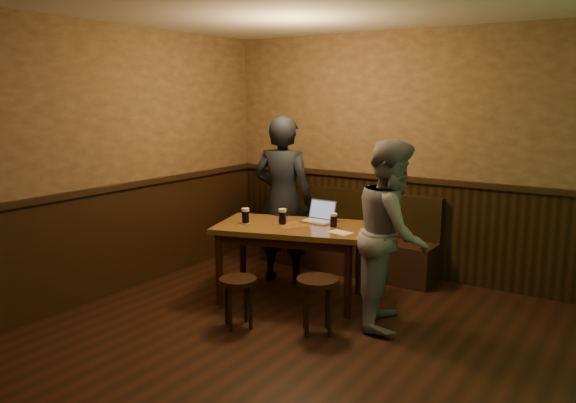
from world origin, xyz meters
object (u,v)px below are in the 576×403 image
(stool_right, at_px, (317,290))
(pint_mid, at_px, (282,217))
(pint_left, at_px, (246,216))
(pub_table, at_px, (291,235))
(stool_left, at_px, (238,288))
(laptop, at_px, (319,216))
(person_grey, at_px, (392,234))
(person_suit, at_px, (283,200))
(pint_right, at_px, (334,220))
(bench, at_px, (347,244))

(stool_right, relative_size, pint_mid, 3.06)
(stool_right, height_order, pint_left, pint_left)
(pub_table, xyz_separation_m, stool_left, (-0.01, -0.85, -0.32))
(laptop, bearing_deg, pint_mid, -125.26)
(person_grey, bearing_deg, person_suit, 54.17)
(laptop, relative_size, person_suit, 0.17)
(pint_right, relative_size, person_suit, 0.08)
(bench, relative_size, pint_mid, 13.44)
(stool_left, distance_m, person_suit, 1.48)
(pub_table, distance_m, stool_left, 0.91)
(pint_right, bearing_deg, stool_right, -71.39)
(bench, distance_m, stool_right, 1.93)
(stool_left, bearing_deg, person_grey, 37.00)
(stool_left, distance_m, pint_mid, 0.97)
(bench, relative_size, stool_right, 4.39)
(pint_left, xyz_separation_m, laptop, (0.59, 0.48, -0.02))
(pint_left, bearing_deg, person_suit, 87.90)
(bench, relative_size, laptop, 6.92)
(pub_table, xyz_separation_m, pint_right, (0.41, 0.14, 0.18))
(bench, height_order, stool_left, bench)
(pint_left, distance_m, person_grey, 1.54)
(stool_left, xyz_separation_m, pint_left, (-0.42, 0.66, 0.50))
(stool_right, distance_m, pint_left, 1.24)
(laptop, distance_m, person_suit, 0.60)
(pint_mid, bearing_deg, stool_left, -85.03)
(pint_mid, relative_size, laptop, 0.52)
(laptop, distance_m, person_grey, 0.99)
(pint_left, distance_m, laptop, 0.76)
(stool_right, bearing_deg, pint_right, 108.61)
(pint_left, bearing_deg, laptop, 39.21)
(laptop, relative_size, person_grey, 0.19)
(laptop, bearing_deg, pint_right, -28.99)
(pub_table, xyz_separation_m, stool_right, (0.65, -0.57, -0.28))
(pint_left, relative_size, laptop, 0.50)
(person_suit, height_order, person_grey, person_suit)
(person_grey, bearing_deg, pint_left, 78.25)
(pub_table, distance_m, person_suit, 0.66)
(stool_right, relative_size, person_grey, 0.29)
(person_suit, bearing_deg, pint_right, 145.56)
(stool_right, bearing_deg, bench, 109.81)
(laptop, bearing_deg, person_grey, -15.99)
(person_grey, bearing_deg, laptop, 53.53)
(pub_table, distance_m, laptop, 0.37)
(pint_left, height_order, pint_mid, pint_mid)
(stool_left, xyz_separation_m, pint_mid, (-0.07, 0.82, 0.50))
(laptop, height_order, person_grey, person_grey)
(bench, height_order, stool_right, bench)
(stool_left, relative_size, pint_mid, 2.80)
(pint_mid, bearing_deg, person_grey, 0.72)
(bench, xyz_separation_m, person_grey, (1.10, -1.26, 0.54))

